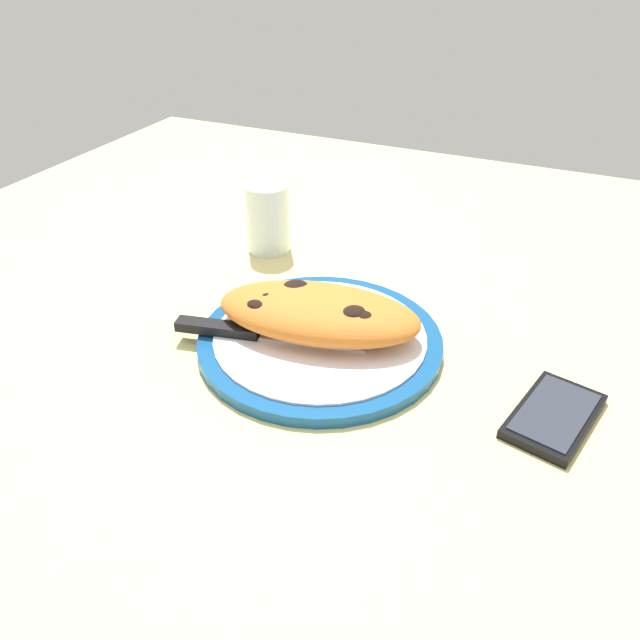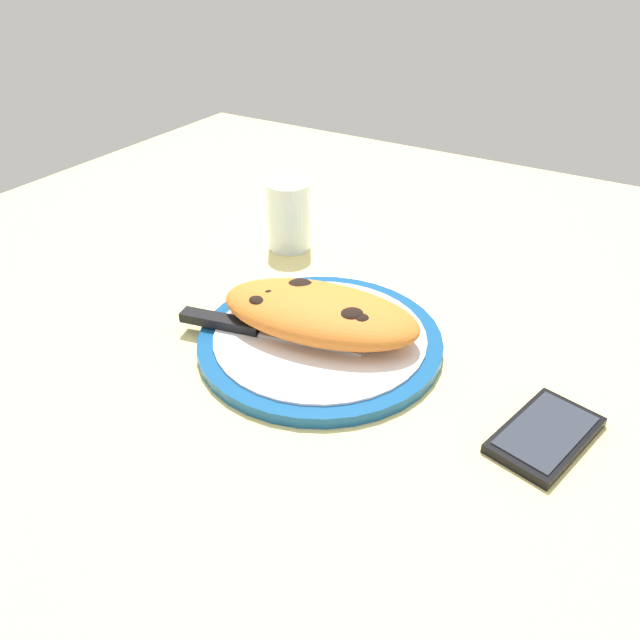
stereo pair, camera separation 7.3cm
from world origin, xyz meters
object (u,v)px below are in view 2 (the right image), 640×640
at_px(fork, 335,303).
at_px(knife, 242,326).
at_px(calzone, 319,313).
at_px(plate, 320,340).
at_px(smartphone, 545,434).
at_px(water_glass, 289,220).

bearing_deg(fork, knife, 57.79).
distance_m(calzone, fork, 0.06).
xyz_separation_m(plate, fork, (0.02, -0.07, 0.01)).
distance_m(knife, smartphone, 0.36).
relative_size(plate, fork, 1.70).
height_order(fork, water_glass, water_glass).
bearing_deg(smartphone, calzone, -5.89).
distance_m(plate, smartphone, 0.27).
relative_size(plate, water_glass, 2.80).
bearing_deg(calzone, plate, 126.14).
bearing_deg(knife, plate, -154.95).
xyz_separation_m(calzone, water_glass, (0.17, -0.19, 0.00)).
bearing_deg(fork, water_glass, -40.16).
xyz_separation_m(knife, smartphone, (-0.36, -0.02, -0.02)).
bearing_deg(water_glass, smartphone, 153.65).
bearing_deg(plate, smartphone, 175.64).
bearing_deg(calzone, fork, -78.66).
relative_size(knife, smartphone, 1.68).
xyz_separation_m(fork, knife, (0.07, 0.11, 0.00)).
relative_size(fork, smartphone, 1.27).
height_order(smartphone, water_glass, water_glass).
relative_size(knife, water_glass, 2.17).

